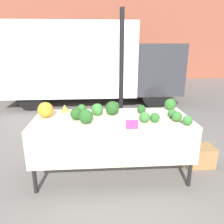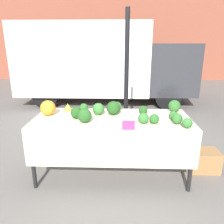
{
  "view_description": "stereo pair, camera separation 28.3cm",
  "coord_description": "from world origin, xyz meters",
  "px_view_note": "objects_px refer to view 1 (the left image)",
  "views": [
    {
      "loc": [
        -0.19,
        -2.69,
        1.75
      ],
      "look_at": [
        0.0,
        0.0,
        0.9
      ],
      "focal_mm": 35.0,
      "sensor_mm": 36.0,
      "label": 1
    },
    {
      "loc": [
        0.09,
        -2.7,
        1.75
      ],
      "look_at": [
        0.0,
        0.0,
        0.9
      ],
      "focal_mm": 35.0,
      "sensor_mm": 36.0,
      "label": 2
    }
  ],
  "objects_px": {
    "parked_truck": "(87,61)",
    "orange_cauliflower": "(45,110)",
    "produce_crate": "(198,156)",
    "price_sign": "(132,125)"
  },
  "relations": [
    {
      "from": "parked_truck",
      "to": "orange_cauliflower",
      "type": "relative_size",
      "value": 25.07
    },
    {
      "from": "orange_cauliflower",
      "to": "produce_crate",
      "type": "height_order",
      "value": "orange_cauliflower"
    },
    {
      "from": "orange_cauliflower",
      "to": "price_sign",
      "type": "xyz_separation_m",
      "value": [
        1.06,
        -0.5,
        -0.05
      ]
    },
    {
      "from": "orange_cauliflower",
      "to": "produce_crate",
      "type": "relative_size",
      "value": 0.48
    },
    {
      "from": "price_sign",
      "to": "produce_crate",
      "type": "height_order",
      "value": "price_sign"
    },
    {
      "from": "orange_cauliflower",
      "to": "parked_truck",
      "type": "bearing_deg",
      "value": 84.52
    },
    {
      "from": "parked_truck",
      "to": "orange_cauliflower",
      "type": "bearing_deg",
      "value": -95.48
    },
    {
      "from": "produce_crate",
      "to": "price_sign",
      "type": "bearing_deg",
      "value": -154.08
    },
    {
      "from": "parked_truck",
      "to": "orange_cauliflower",
      "type": "height_order",
      "value": "parked_truck"
    },
    {
      "from": "parked_truck",
      "to": "price_sign",
      "type": "distance_m",
      "value": 4.67
    }
  ]
}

